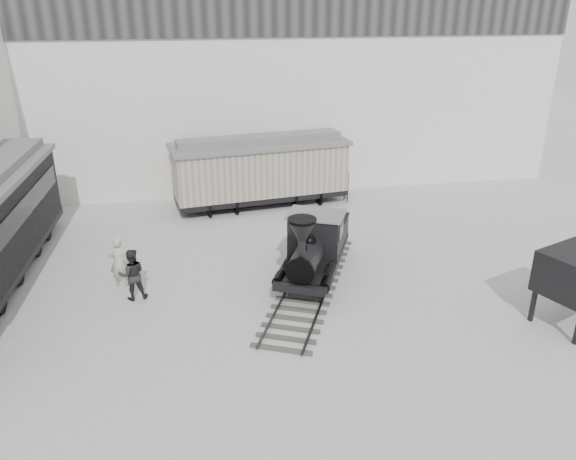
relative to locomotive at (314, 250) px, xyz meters
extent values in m
plane|color=#9E9E9B|center=(-1.13, -3.70, -1.15)|extent=(90.00, 90.00, 0.00)
cube|color=silver|center=(-1.13, 11.30, 4.35)|extent=(34.00, 2.40, 11.00)
cube|color=#232326|center=(-1.13, 10.05, 8.35)|extent=(34.00, 0.12, 3.00)
cube|color=#35322D|center=(-0.29, -0.64, -1.07)|extent=(5.38, 8.84, 0.15)
cube|color=#2D2D30|center=(-0.92, -0.35, -1.03)|extent=(3.70, 8.08, 0.06)
cube|color=#2D2D30|center=(0.34, -0.92, -1.03)|extent=(3.70, 8.08, 0.06)
cylinder|color=black|center=(-1.17, -0.77, -0.47)|extent=(0.54, 1.01, 1.06)
cylinder|color=black|center=(0.20, -1.38, -0.47)|extent=(0.54, 1.01, 1.06)
cylinder|color=black|center=(-0.65, 0.37, -0.47)|extent=(0.54, 1.01, 1.06)
cylinder|color=black|center=(0.71, -0.25, -0.47)|extent=(0.54, 1.01, 1.06)
cube|color=black|center=(-0.23, -0.51, -0.35)|extent=(3.17, 3.94, 0.27)
cylinder|color=black|center=(-0.50, -1.12, 0.26)|extent=(1.78, 2.41, 0.96)
cylinder|color=black|center=(-0.86, -1.91, 1.01)|extent=(0.33, 0.33, 0.58)
cone|color=black|center=(-0.86, -1.91, 1.63)|extent=(1.22, 1.22, 0.67)
sphere|color=black|center=(-0.35, -0.77, 0.72)|extent=(0.50, 0.50, 0.50)
cube|color=black|center=(0.13, 0.28, 0.52)|extent=(2.24, 1.95, 1.49)
cube|color=slate|center=(0.13, 0.28, 1.31)|extent=(2.49, 2.20, 0.08)
cube|color=black|center=(0.84, 1.86, -0.01)|extent=(2.36, 2.46, 0.86)
cylinder|color=black|center=(-2.98, 8.10, -0.77)|extent=(1.97, 1.00, 0.75)
cylinder|color=black|center=(1.32, 8.69, -0.77)|extent=(1.97, 1.00, 0.75)
cube|color=black|center=(-0.83, 8.39, -0.59)|extent=(8.73, 3.48, 0.28)
cube|color=gray|center=(-0.83, 8.39, 0.73)|extent=(8.74, 3.58, 2.36)
cube|color=slate|center=(-0.83, 8.39, 2.01)|extent=(9.06, 3.90, 0.19)
cube|color=slate|center=(-0.83, 8.39, 2.27)|extent=(8.19, 2.22, 0.34)
cylinder|color=black|center=(-11.76, 4.84, -0.71)|extent=(2.32, 0.96, 0.87)
cube|color=black|center=(-10.43, 1.04, 1.49)|extent=(0.49, 11.65, 0.78)
imported|color=#ADAFA2|center=(-7.07, 0.72, -0.20)|extent=(0.74, 0.52, 1.91)
imported|color=black|center=(-6.52, -0.36, -0.22)|extent=(1.00, 0.82, 1.87)
cube|color=black|center=(6.34, -4.23, -0.57)|extent=(0.16, 0.16, 1.15)
cube|color=black|center=(8.10, -3.55, -0.57)|extent=(0.16, 0.16, 1.15)
cone|color=black|center=(7.50, -4.62, -0.16)|extent=(2.31, 2.31, 0.52)
camera|label=1|loc=(-4.36, -18.39, 8.64)|focal=35.00mm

